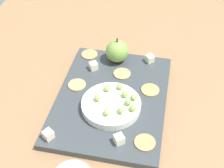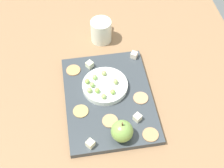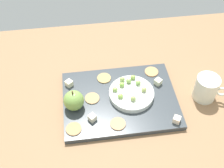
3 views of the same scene
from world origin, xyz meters
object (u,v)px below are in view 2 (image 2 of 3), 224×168
cracker_0 (73,70)px  grape_1 (116,82)px  grape_2 (97,90)px  cracker_3 (141,98)px  cup (101,31)px  cheese_cube_1 (90,144)px  cheese_cube_0 (90,65)px  apple_whole (122,131)px  grape_5 (90,90)px  cheese_cube_3 (137,118)px  cracker_1 (81,111)px  cracker_4 (150,135)px  grape_4 (104,96)px  grape_3 (87,81)px  cheese_cube_2 (134,55)px  grape_0 (104,73)px  grape_8 (92,85)px  serving_dish (105,86)px  platter (109,99)px  grape_7 (95,77)px  cracker_2 (110,121)px  grape_6 (113,92)px

cracker_0 → grape_1: (-9.43, -13.42, 2.57)cm
grape_2 → cracker_3: bearing=-103.8°
cup → grape_1: bearing=-177.1°
cheese_cube_1 → cheese_cube_0: bearing=-6.4°
apple_whole → grape_5: (17.03, 7.64, -0.65)cm
cheese_cube_3 → cracker_1: size_ratio=0.43×
cracker_4 → grape_4: bearing=39.1°
apple_whole → cracker_4: 9.28cm
grape_3 → cracker_4: bearing=-142.4°
grape_4 → cheese_cube_2: bearing=-38.0°
grape_0 → grape_5: 8.60cm
cracker_3 → grape_8: grape_8 is taller
grape_1 → serving_dish: bearing=87.5°
platter → grape_8: size_ratio=21.12×
platter → cracker_1: bearing=113.9°
cheese_cube_0 → grape_2: (-13.05, -1.03, 1.68)cm
apple_whole → grape_3: bearing=20.9°
platter → cracker_3: size_ratio=7.73×
cheese_cube_2 → grape_7: 18.18cm
apple_whole → grape_2: bearing=17.4°
cracker_2 → grape_2: bearing=13.6°
cheese_cube_1 → apple_whole: bearing=-81.9°
grape_5 → cup: (27.52, -7.69, -0.13)cm
cracker_0 → grape_8: grape_8 is taller
grape_4 → grape_2: bearing=36.3°
grape_6 → grape_7: (6.92, 4.96, 0.05)cm
cheese_cube_1 → cheese_cube_2: same height
cracker_4 → cracker_3: bearing=0.1°
cracker_3 → grape_5: (3.91, 16.31, 2.50)cm
grape_2 → grape_8: same height
cheese_cube_0 → cracker_0: size_ratio=0.43×
cracker_1 → cheese_cube_2: bearing=-46.3°
cheese_cube_0 → grape_6: grape_6 is taller
apple_whole → cheese_cube_3: (5.33, -5.89, -2.28)cm
cup → cracker_4: bearing=-169.2°
platter → cup: cup is taller
cracker_1 → cracker_4: size_ratio=1.00×
platter → cup: 29.44cm
cracker_2 → grape_8: grape_8 is taller
grape_5 → grape_6: 7.53cm
grape_2 → cup: (28.03, -5.22, -0.19)cm
cracker_0 → cracker_4: size_ratio=1.00×
grape_6 → cup: cup is taller
apple_whole → grape_4: size_ratio=3.70×
cheese_cube_2 → grape_5: size_ratio=1.19×
cheese_cube_3 → cup: (39.22, 5.84, 1.50)cm
serving_dish → cracker_4: bearing=-151.5°
platter → cracker_0: size_ratio=7.73×
cracker_0 → cracker_2: size_ratio=1.00×
serving_dish → cracker_3: size_ratio=3.07×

